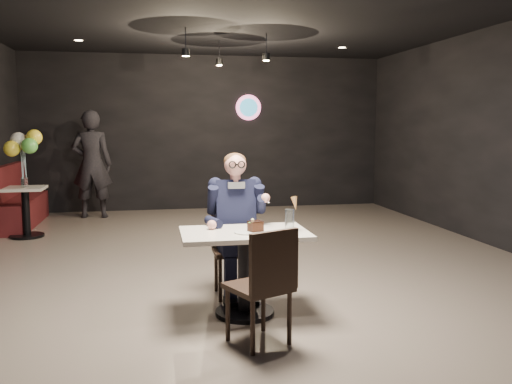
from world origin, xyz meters
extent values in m
plane|color=#6D615A|center=(0.00, 0.00, 0.00)|extent=(9.00, 9.00, 0.00)
cube|color=black|center=(0.00, 2.00, 2.88)|extent=(1.40, 1.20, 0.36)
cube|color=white|center=(-0.31, -1.65, 0.38)|extent=(1.10, 0.70, 0.75)
cube|color=black|center=(-0.31, -1.10, 0.46)|extent=(0.42, 0.46, 0.92)
cube|color=black|center=(-0.31, -2.28, 0.46)|extent=(0.57, 0.59, 0.92)
cube|color=black|center=(-0.31, -1.10, 0.72)|extent=(0.60, 0.80, 1.44)
cylinder|color=white|center=(-0.30, -1.73, 0.76)|extent=(0.23, 0.23, 0.01)
cube|color=black|center=(-0.23, -1.72, 0.80)|extent=(0.14, 0.13, 0.08)
ellipsoid|color=#368B2D|center=(-0.26, -1.74, 0.84)|extent=(0.06, 0.04, 0.01)
cylinder|color=silver|center=(0.09, -1.67, 0.84)|extent=(0.08, 0.08, 0.18)
cone|color=tan|center=(0.13, -1.71, 0.99)|extent=(0.07, 0.07, 0.12)
cube|color=#4A101A|center=(-3.25, 3.22, 0.50)|extent=(0.50, 2.01, 1.01)
cube|color=white|center=(-2.95, 2.22, 0.35)|extent=(0.55, 0.55, 0.69)
cylinder|color=silver|center=(-2.95, 2.22, 0.82)|extent=(0.10, 0.10, 0.15)
cube|color=yellow|center=(-2.95, 2.22, 1.25)|extent=(0.42, 0.42, 0.69)
imported|color=black|center=(-2.16, 3.82, 0.96)|extent=(0.74, 0.52, 1.93)
camera|label=1|loc=(-1.07, -6.21, 1.68)|focal=38.00mm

